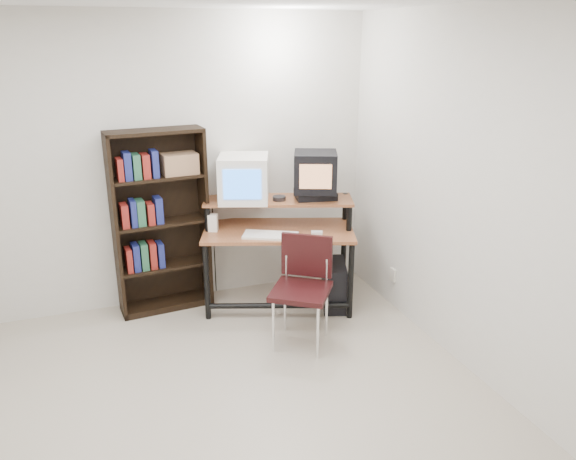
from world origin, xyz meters
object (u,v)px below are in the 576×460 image
object	(u,v)px
computer_desk	(279,232)
bookshelf	(160,219)
crt_tv	(315,172)
pc_tower	(334,284)
crt_monitor	(244,178)
school_chair	(303,279)

from	to	relation	value
computer_desk	bookshelf	world-z (taller)	bookshelf
crt_tv	pc_tower	bearing A→B (deg)	-46.61
computer_desk	bookshelf	bearing A→B (deg)	-176.90
crt_monitor	bookshelf	distance (m)	0.83
crt_tv	bookshelf	bearing A→B (deg)	-169.48
pc_tower	school_chair	distance (m)	0.77
crt_monitor	crt_tv	world-z (taller)	crt_tv
crt_tv	school_chair	distance (m)	1.08
computer_desk	crt_tv	distance (m)	0.64
computer_desk	school_chair	bearing A→B (deg)	-74.13
computer_desk	crt_tv	bearing A→B (deg)	21.36
school_chair	crt_monitor	bearing A→B (deg)	138.05
crt_monitor	pc_tower	world-z (taller)	crt_monitor
crt_monitor	school_chair	distance (m)	1.13
computer_desk	school_chair	xyz separation A→B (m)	(-0.04, -0.72, -0.16)
crt_monitor	school_chair	xyz separation A→B (m)	(0.22, -0.91, -0.63)
computer_desk	pc_tower	bearing A→B (deg)	-8.35
computer_desk	school_chair	size ratio (longest dim) A/B	1.69
crt_tv	pc_tower	distance (m)	1.05
computer_desk	school_chair	world-z (taller)	computer_desk
bookshelf	computer_desk	bearing A→B (deg)	-21.05
computer_desk	crt_tv	world-z (taller)	crt_tv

